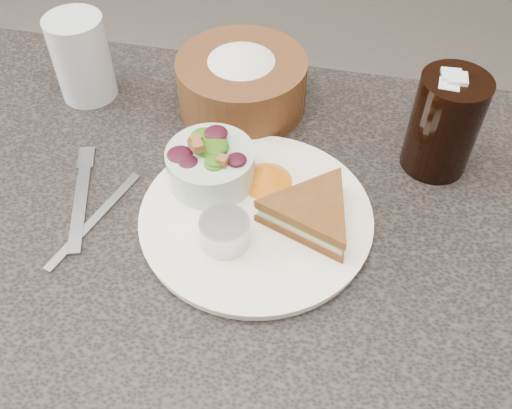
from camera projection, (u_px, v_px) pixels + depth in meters
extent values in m
cube|color=black|center=(223.00, 359.00, 0.99)|extent=(1.00, 0.70, 0.75)
cylinder|color=white|center=(256.00, 217.00, 0.71)|extent=(0.28, 0.28, 0.01)
cylinder|color=#B1B4B9|center=(225.00, 232.00, 0.66)|extent=(0.06, 0.06, 0.04)
cone|color=orange|center=(266.00, 173.00, 0.73)|extent=(0.08, 0.08, 0.03)
cube|color=gray|center=(80.00, 203.00, 0.73)|extent=(0.07, 0.16, 0.00)
cube|color=gray|center=(95.00, 220.00, 0.71)|extent=(0.06, 0.17, 0.00)
cylinder|color=silver|center=(82.00, 58.00, 0.83)|extent=(0.09, 0.09, 0.13)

